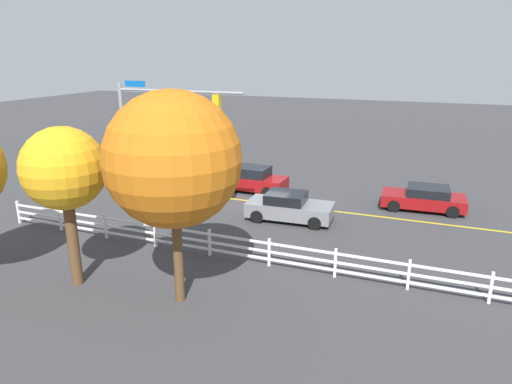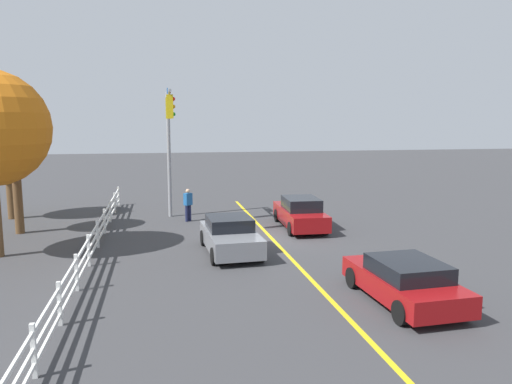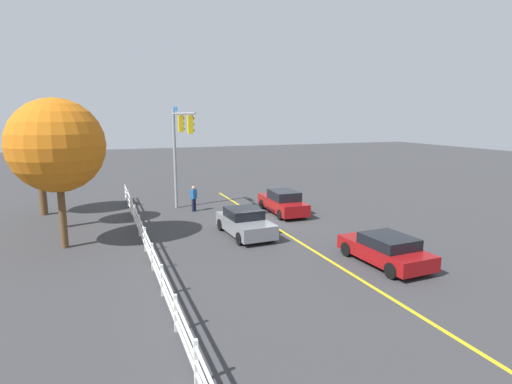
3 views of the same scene
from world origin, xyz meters
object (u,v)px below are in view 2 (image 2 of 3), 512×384
(car_2, at_px, (230,236))
(pedestrian, at_px, (188,204))
(tree_1, at_px, (14,141))
(car_0, at_px, (300,213))
(tree_0, at_px, (7,139))
(car_1, at_px, (404,281))

(car_2, relative_size, pedestrian, 2.54)
(car_2, height_order, tree_1, tree_1)
(car_0, xyz_separation_m, tree_0, (5.14, 14.36, 3.50))
(car_1, distance_m, car_2, 7.45)
(tree_0, relative_size, tree_1, 1.05)
(car_0, height_order, tree_0, tree_0)
(car_0, relative_size, pedestrian, 2.85)
(car_0, bearing_deg, car_1, -176.75)
(tree_1, bearing_deg, car_2, -119.87)
(car_2, distance_m, pedestrian, 6.58)
(car_0, xyz_separation_m, car_2, (-3.81, 3.96, -0.04))
(car_1, xyz_separation_m, tree_0, (15.16, 14.52, 3.58))
(pedestrian, xyz_separation_m, tree_1, (-1.25, 7.79, 3.32))
(car_1, xyz_separation_m, pedestrian, (12.66, 5.39, 0.29))
(car_0, xyz_separation_m, tree_1, (1.40, 13.02, 3.53))
(car_1, distance_m, tree_1, 17.81)
(car_1, xyz_separation_m, car_2, (6.21, 4.12, 0.04))
(car_2, relative_size, tree_0, 0.71)
(car_1, distance_m, tree_0, 21.29)
(tree_1, bearing_deg, car_1, -130.90)
(tree_1, bearing_deg, pedestrian, -80.90)
(pedestrian, height_order, tree_0, tree_0)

